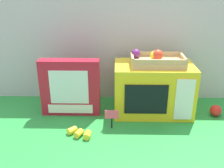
{
  "coord_description": "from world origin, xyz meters",
  "views": [
    {
      "loc": [
        0.02,
        -1.28,
        0.7
      ],
      "look_at": [
        -0.01,
        -0.0,
        0.17
      ],
      "focal_mm": 41.04,
      "sensor_mm": 36.0,
      "label": 1
    }
  ],
  "objects": [
    {
      "name": "loose_toy_banana",
      "position": [
        -0.16,
        -0.24,
        0.02
      ],
      "size": [
        0.12,
        0.09,
        0.03
      ],
      "color": "yellow",
      "rests_on": "ground"
    },
    {
      "name": "price_sign",
      "position": [
        -0.01,
        -0.17,
        0.07
      ],
      "size": [
        0.07,
        0.01,
        0.1
      ],
      "color": "black",
      "rests_on": "ground"
    },
    {
      "name": "cookie_set_box",
      "position": [
        -0.23,
        -0.02,
        0.15
      ],
      "size": [
        0.32,
        0.07,
        0.31
      ],
      "color": "#B2192D",
      "rests_on": "ground"
    },
    {
      "name": "ground_plane",
      "position": [
        0.0,
        0.0,
        0.0
      ],
      "size": [
        1.7,
        1.7,
        0.0
      ],
      "primitive_type": "plane",
      "color": "green",
      "rests_on": "ground"
    },
    {
      "name": "display_back_panel",
      "position": [
        0.0,
        0.21,
        0.32
      ],
      "size": [
        1.61,
        0.03,
        0.65
      ],
      "primitive_type": "cube",
      "color": "#B7BABF",
      "rests_on": "ground"
    },
    {
      "name": "toy_microwave",
      "position": [
        0.22,
        0.01,
        0.14
      ],
      "size": [
        0.42,
        0.25,
        0.28
      ],
      "color": "yellow",
      "rests_on": "ground"
    },
    {
      "name": "loose_toy_apple",
      "position": [
        0.56,
        -0.03,
        0.03
      ],
      "size": [
        0.06,
        0.06,
        0.06
      ],
      "primitive_type": "sphere",
      "color": "red",
      "rests_on": "ground"
    },
    {
      "name": "food_groups_crate",
      "position": [
        0.22,
        0.01,
        0.31
      ],
      "size": [
        0.28,
        0.16,
        0.09
      ],
      "color": "tan",
      "rests_on": "toy_microwave"
    }
  ]
}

